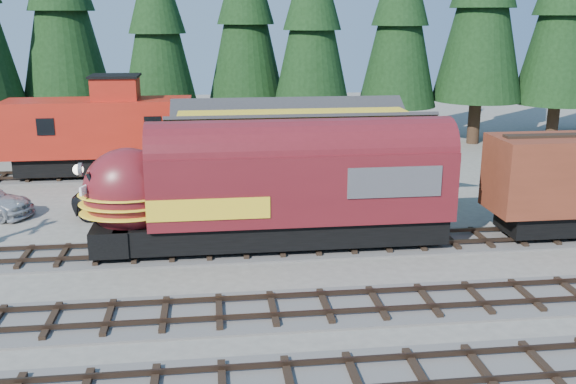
{
  "coord_description": "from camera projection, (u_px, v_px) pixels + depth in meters",
  "views": [
    {
      "loc": [
        -4.29,
        -21.64,
        9.65
      ],
      "look_at": [
        -1.15,
        4.0,
        2.51
      ],
      "focal_mm": 40.0,
      "sensor_mm": 36.0,
      "label": 1
    }
  ],
  "objects": [
    {
      "name": "depot",
      "position": [
        295.0,
        150.0,
        33.04
      ],
      "size": [
        12.8,
        7.0,
        5.3
      ],
      "color": "gold",
      "rests_on": "ground"
    },
    {
      "name": "track_siding",
      "position": [
        534.0,
        237.0,
        28.76
      ],
      "size": [
        68.0,
        3.2,
        0.33
      ],
      "color": "#4C4947",
      "rests_on": "ground"
    },
    {
      "name": "ground",
      "position": [
        332.0,
        285.0,
        23.78
      ],
      "size": [
        120.0,
        120.0,
        0.0
      ],
      "primitive_type": "plane",
      "color": "#6B665B",
      "rests_on": "ground"
    },
    {
      "name": "pickup_truck_a",
      "position": [
        140.0,
        199.0,
        31.76
      ],
      "size": [
        6.69,
        4.1,
        1.73
      ],
      "primitive_type": "imported",
      "rotation": [
        0.0,
        0.0,
        1.36
      ],
      "color": "black",
      "rests_on": "ground"
    },
    {
      "name": "locomotive",
      "position": [
        263.0,
        194.0,
        26.69
      ],
      "size": [
        15.49,
        3.08,
        4.21
      ],
      "color": "black",
      "rests_on": "ground"
    },
    {
      "name": "caboose",
      "position": [
        101.0,
        131.0,
        38.97
      ],
      "size": [
        11.09,
        3.22,
        5.77
      ],
      "color": "black",
      "rests_on": "ground"
    },
    {
      "name": "conifer_backdrop",
      "position": [
        333.0,
        7.0,
        45.57
      ],
      "size": [
        80.22,
        21.26,
        16.74
      ],
      "color": "black",
      "rests_on": "ground"
    },
    {
      "name": "track_spur",
      "position": [
        120.0,
        175.0,
        39.82
      ],
      "size": [
        32.0,
        3.2,
        0.33
      ],
      "color": "#4C4947",
      "rests_on": "ground"
    }
  ]
}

